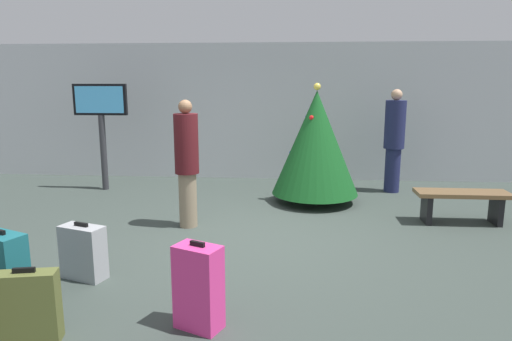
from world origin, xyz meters
TOP-DOWN VIEW (x-y plane):
  - ground_plane at (0.00, 0.00)m, footprint 16.00×16.00m
  - back_wall at (0.00, 3.90)m, footprint 16.00×0.20m
  - holiday_tree at (1.00, 1.90)m, footprint 1.47×1.47m
  - flight_info_kiosk at (-3.01, 2.53)m, footprint 1.02×0.12m
  - waiting_bench at (3.10, 0.87)m, footprint 1.33×0.44m
  - traveller_0 at (2.49, 2.79)m, footprint 0.38×0.38m
  - traveller_1 at (-0.88, 0.40)m, footprint 0.48×0.48m
  - suitcase_0 at (-0.17, -2.32)m, footprint 0.45×0.37m
  - suitcase_2 at (-1.59, -1.43)m, footprint 0.52×0.36m
  - suitcase_3 at (-1.96, -2.22)m, footprint 0.52×0.39m
  - suitcase_4 at (-1.48, -2.65)m, footprint 0.51×0.27m

SIDE VIEW (x-z plane):
  - ground_plane at x=0.00m, z-range 0.00..0.00m
  - suitcase_2 at x=-1.59m, z-range -0.02..0.60m
  - suitcase_4 at x=-1.48m, z-range -0.02..0.62m
  - waiting_bench at x=3.10m, z-range 0.11..0.59m
  - suitcase_0 at x=-0.17m, z-range -0.02..0.75m
  - suitcase_3 at x=-1.96m, z-range -0.02..0.78m
  - traveller_1 at x=-0.88m, z-range 0.05..1.87m
  - traveller_0 at x=2.49m, z-range 0.05..1.98m
  - holiday_tree at x=1.00m, z-range 0.02..2.06m
  - back_wall at x=0.00m, z-range 0.00..2.84m
  - flight_info_kiosk at x=-3.01m, z-range 0.43..2.45m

